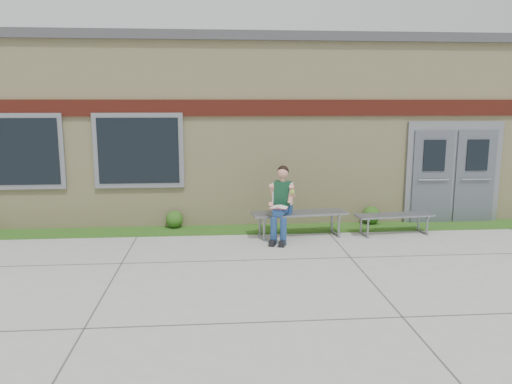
{
  "coord_description": "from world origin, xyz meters",
  "views": [
    {
      "loc": [
        -1.37,
        -7.84,
        2.73
      ],
      "look_at": [
        -0.59,
        1.7,
        0.99
      ],
      "focal_mm": 35.0,
      "sensor_mm": 36.0,
      "label": 1
    }
  ],
  "objects": [
    {
      "name": "shrub_east",
      "position": [
        2.11,
        2.85,
        0.22
      ],
      "size": [
        0.4,
        0.4,
        0.4
      ],
      "primitive_type": "sphere",
      "color": "#1B4612",
      "rests_on": "grass_strip"
    },
    {
      "name": "grass_strip",
      "position": [
        0.0,
        2.6,
        0.01
      ],
      "size": [
        16.0,
        0.8,
        0.02
      ],
      "primitive_type": "cube",
      "color": "#1B4612",
      "rests_on": "ground"
    },
    {
      "name": "ground",
      "position": [
        0.0,
        0.0,
        0.0
      ],
      "size": [
        80.0,
        80.0,
        0.0
      ],
      "primitive_type": "plane",
      "color": "#9E9E99",
      "rests_on": "ground"
    },
    {
      "name": "girl",
      "position": [
        -0.07,
        1.78,
        0.78
      ],
      "size": [
        0.6,
        0.93,
        1.48
      ],
      "rotation": [
        0.0,
        0.0,
        -0.33
      ],
      "color": "navy",
      "rests_on": "ground"
    },
    {
      "name": "school_building",
      "position": [
        -0.0,
        5.99,
        2.1
      ],
      "size": [
        16.2,
        6.22,
        4.2
      ],
      "color": "beige",
      "rests_on": "ground"
    },
    {
      "name": "bench_right",
      "position": [
        2.32,
        2.0,
        0.33
      ],
      "size": [
        1.67,
        0.61,
        0.42
      ],
      "rotation": [
        0.0,
        0.0,
        0.1
      ],
      "color": "gray",
      "rests_on": "ground"
    },
    {
      "name": "bench_left",
      "position": [
        0.32,
        2.0,
        0.39
      ],
      "size": [
        1.99,
        0.73,
        0.51
      ],
      "rotation": [
        0.0,
        0.0,
        0.1
      ],
      "color": "gray",
      "rests_on": "ground"
    },
    {
      "name": "shrub_mid",
      "position": [
        -2.28,
        2.85,
        0.21
      ],
      "size": [
        0.37,
        0.37,
        0.37
      ],
      "primitive_type": "sphere",
      "color": "#1B4612",
      "rests_on": "grass_strip"
    }
  ]
}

